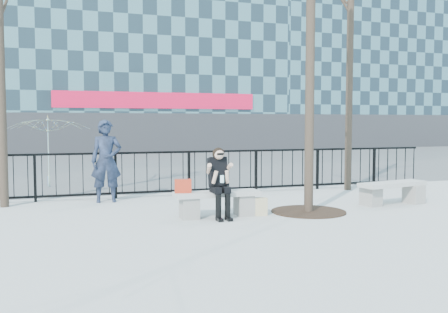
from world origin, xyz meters
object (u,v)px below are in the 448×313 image
object	(u,v)px
seated_woman	(220,183)
standing_man	(106,161)
bench_second	(393,191)
bench_main	(217,201)

from	to	relation	value
seated_woman	standing_man	bearing A→B (deg)	124.95
bench_second	standing_man	xyz separation A→B (m)	(-5.97, 2.31, 0.63)
bench_main	bench_second	xyz separation A→B (m)	(4.12, 0.18, 0.01)
bench_second	standing_man	distance (m)	6.44
bench_main	seated_woman	bearing A→B (deg)	-90.00
bench_main	seated_woman	xyz separation A→B (m)	(0.00, -0.16, 0.37)
bench_main	seated_woman	world-z (taller)	seated_woman
standing_man	seated_woman	bearing A→B (deg)	-52.31
bench_second	standing_man	world-z (taller)	standing_man
bench_main	standing_man	world-z (taller)	standing_man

